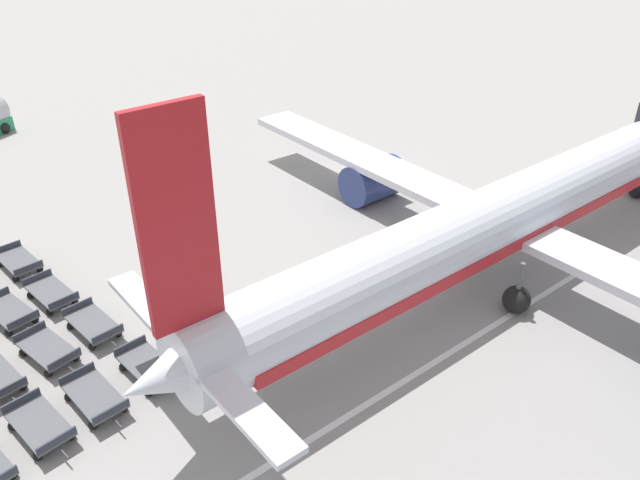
# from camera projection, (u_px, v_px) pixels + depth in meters

# --- Properties ---
(ground_plane) EXTENTS (500.00, 500.00, 0.00)m
(ground_plane) POSITION_uv_depth(u_px,v_px,m) (370.00, 171.00, 44.74)
(ground_plane) COLOR gray
(airplane) EXTENTS (42.35, 44.56, 12.92)m
(airplane) POSITION_uv_depth(u_px,v_px,m) (522.00, 210.00, 32.32)
(airplane) COLOR silver
(airplane) RESTS_ON ground_plane
(baggage_dolly_row_mid_a_col_d) EXTENTS (3.75, 1.83, 0.92)m
(baggage_dolly_row_mid_a_col_d) POSITION_uv_depth(u_px,v_px,m) (40.00, 425.00, 23.43)
(baggage_dolly_row_mid_a_col_d) COLOR #515459
(baggage_dolly_row_mid_a_col_d) RESTS_ON ground_plane
(baggage_dolly_row_mid_b_col_b) EXTENTS (3.76, 1.94, 0.92)m
(baggage_dolly_row_mid_b_col_b) POSITION_uv_depth(u_px,v_px,m) (10.00, 312.00, 29.50)
(baggage_dolly_row_mid_b_col_b) COLOR #515459
(baggage_dolly_row_mid_b_col_b) RESTS_ON ground_plane
(baggage_dolly_row_mid_b_col_c) EXTENTS (3.77, 1.96, 0.92)m
(baggage_dolly_row_mid_b_col_c) POSITION_uv_depth(u_px,v_px,m) (48.00, 350.00, 27.16)
(baggage_dolly_row_mid_b_col_c) COLOR #515459
(baggage_dolly_row_mid_b_col_c) RESTS_ON ground_plane
(baggage_dolly_row_mid_b_col_d) EXTENTS (3.72, 1.73, 0.92)m
(baggage_dolly_row_mid_b_col_d) POSITION_uv_depth(u_px,v_px,m) (95.00, 397.00, 24.71)
(baggage_dolly_row_mid_b_col_d) COLOR #515459
(baggage_dolly_row_mid_b_col_d) RESTS_ON ground_plane
(baggage_dolly_row_far_col_a) EXTENTS (3.73, 1.76, 0.92)m
(baggage_dolly_row_far_col_a) POSITION_uv_depth(u_px,v_px,m) (19.00, 262.00, 33.36)
(baggage_dolly_row_far_col_a) COLOR #515459
(baggage_dolly_row_far_col_a) RESTS_ON ground_plane
(baggage_dolly_row_far_col_b) EXTENTS (3.74, 1.81, 0.92)m
(baggage_dolly_row_far_col_b) POSITION_uv_depth(u_px,v_px,m) (51.00, 293.00, 30.85)
(baggage_dolly_row_far_col_b) COLOR #515459
(baggage_dolly_row_far_col_b) RESTS_ON ground_plane
(baggage_dolly_row_far_col_c) EXTENTS (3.73, 1.78, 0.92)m
(baggage_dolly_row_far_col_c) POSITION_uv_depth(u_px,v_px,m) (93.00, 324.00, 28.69)
(baggage_dolly_row_far_col_c) COLOR #515459
(baggage_dolly_row_far_col_c) RESTS_ON ground_plane
(baggage_dolly_row_far_col_d) EXTENTS (3.72, 1.73, 0.92)m
(baggage_dolly_row_far_col_d) POSITION_uv_depth(u_px,v_px,m) (148.00, 367.00, 26.23)
(baggage_dolly_row_far_col_d) COLOR #515459
(baggage_dolly_row_far_col_d) RESTS_ON ground_plane
(stand_guidance_stripe) EXTENTS (1.51, 26.88, 0.01)m
(stand_guidance_stripe) POSITION_uv_depth(u_px,v_px,m) (432.00, 364.00, 27.07)
(stand_guidance_stripe) COLOR white
(stand_guidance_stripe) RESTS_ON ground_plane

